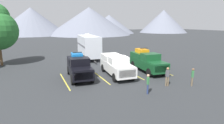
{
  "coord_description": "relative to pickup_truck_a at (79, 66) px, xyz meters",
  "views": [
    {
      "loc": [
        -7.88,
        -16.77,
        5.44
      ],
      "look_at": [
        0.0,
        1.07,
        1.2
      ],
      "focal_mm": 28.87,
      "sensor_mm": 36.0,
      "label": 1
    }
  ],
  "objects": [
    {
      "name": "pickup_truck_c",
      "position": [
        7.69,
        -0.66,
        0.03
      ],
      "size": [
        2.45,
        5.74,
        2.59
      ],
      "color": "#144723",
      "rests_on": "ground"
    },
    {
      "name": "lot_stripe_a",
      "position": [
        -1.57,
        -0.55,
        -1.16
      ],
      "size": [
        0.12,
        5.5,
        0.01
      ],
      "primitive_type": "cube",
      "color": "gold",
      "rests_on": "ground"
    },
    {
      "name": "lot_stripe_c",
      "position": [
        5.62,
        -0.55,
        -1.16
      ],
      "size": [
        0.12,
        5.5,
        0.01
      ],
      "primitive_type": "cube",
      "color": "gold",
      "rests_on": "ground"
    },
    {
      "name": "ground_plane",
      "position": [
        3.83,
        -0.62,
        -1.17
      ],
      "size": [
        240.0,
        240.0,
        0.0
      ],
      "primitive_type": "plane",
      "color": "#2D3033"
    },
    {
      "name": "mountain_ridge",
      "position": [
        0.41,
        69.55,
        4.6
      ],
      "size": [
        145.41,
        47.45,
        12.76
      ],
      "color": "slate",
      "rests_on": "ground"
    },
    {
      "name": "pickup_truck_a",
      "position": [
        0.0,
        0.0,
        0.0
      ],
      "size": [
        2.45,
        5.4,
        2.51
      ],
      "color": "black",
      "rests_on": "ground"
    },
    {
      "name": "person_a",
      "position": [
        3.86,
        -6.37,
        -0.25
      ],
      "size": [
        0.28,
        0.32,
        1.59
      ],
      "color": "navy",
      "rests_on": "ground"
    },
    {
      "name": "pickup_truck_b",
      "position": [
        3.81,
        -0.66,
        -0.03
      ],
      "size": [
        2.49,
        5.94,
        2.12
      ],
      "color": "white",
      "rests_on": "ground"
    },
    {
      "name": "lot_stripe_b",
      "position": [
        2.03,
        -0.55,
        -1.16
      ],
      "size": [
        0.12,
        5.5,
        0.01
      ],
      "primitive_type": "cube",
      "color": "gold",
      "rests_on": "ground"
    },
    {
      "name": "person_c",
      "position": [
        6.46,
        -5.56,
        -0.19
      ],
      "size": [
        0.35,
        0.28,
        1.69
      ],
      "color": "#726047",
      "rests_on": "ground"
    },
    {
      "name": "lot_stripe_d",
      "position": [
        9.22,
        -0.55,
        -1.16
      ],
      "size": [
        0.12,
        5.5,
        0.01
      ],
      "primitive_type": "cube",
      "color": "gold",
      "rests_on": "ground"
    },
    {
      "name": "camper_trailer_a",
      "position": [
        3.79,
        9.25,
        0.85
      ],
      "size": [
        2.96,
        8.15,
        3.82
      ],
      "color": "silver",
      "rests_on": "ground"
    },
    {
      "name": "person_b",
      "position": [
        8.51,
        -6.4,
        -0.25
      ],
      "size": [
        0.29,
        0.3,
        1.59
      ],
      "color": "#726047",
      "rests_on": "ground"
    }
  ]
}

